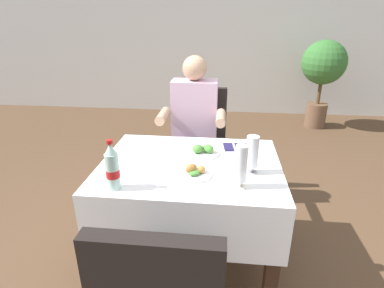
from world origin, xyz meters
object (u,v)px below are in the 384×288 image
object	(u,v)px
main_dining_table	(190,188)
potted_plant_corner	(323,69)
chair_far_diner_seat	(201,140)
seated_diner_far	(194,126)
beer_glass_middle	(252,155)
napkin_cutlery_set	(237,147)
cola_bottle_primary	(112,168)
plate_far_diner	(202,151)
plate_near_camera	(193,172)
beer_glass_left	(241,166)

from	to	relation	value
main_dining_table	potted_plant_corner	size ratio (longest dim) A/B	0.85
chair_far_diner_seat	seated_diner_far	world-z (taller)	seated_diner_far
beer_glass_middle	napkin_cutlery_set	bearing A→B (deg)	100.89
beer_glass_middle	cola_bottle_primary	size ratio (longest dim) A/B	0.82
chair_far_diner_seat	potted_plant_corner	distance (m)	2.63
potted_plant_corner	plate_far_diner	bearing A→B (deg)	-118.07
beer_glass_middle	potted_plant_corner	distance (m)	3.24
chair_far_diner_seat	seated_diner_far	size ratio (longest dim) A/B	0.77
seated_diner_far	cola_bottle_primary	xyz separation A→B (m)	(-0.30, -1.03, 0.13)
potted_plant_corner	plate_near_camera	bearing A→B (deg)	-116.28
main_dining_table	beer_glass_middle	distance (m)	0.46
cola_bottle_primary	potted_plant_corner	bearing A→B (deg)	59.79
napkin_cutlery_set	potted_plant_corner	size ratio (longest dim) A/B	0.16
main_dining_table	plate_near_camera	world-z (taller)	plate_near_camera
chair_far_diner_seat	beer_glass_left	size ratio (longest dim) A/B	4.23
plate_far_diner	napkin_cutlery_set	xyz separation A→B (m)	(0.22, 0.13, -0.01)
plate_far_diner	cola_bottle_primary	world-z (taller)	cola_bottle_primary
plate_far_diner	beer_glass_middle	bearing A→B (deg)	-37.35
main_dining_table	potted_plant_corner	bearing A→B (deg)	62.16
beer_glass_middle	napkin_cutlery_set	xyz separation A→B (m)	(-0.07, 0.35, -0.10)
main_dining_table	beer_glass_left	bearing A→B (deg)	-41.69
beer_glass_left	cola_bottle_primary	bearing A→B (deg)	-172.99
beer_glass_left	napkin_cutlery_set	world-z (taller)	beer_glass_left
seated_diner_far	beer_glass_left	distance (m)	1.02
beer_glass_left	cola_bottle_primary	world-z (taller)	cola_bottle_primary
chair_far_diner_seat	beer_glass_middle	distance (m)	1.00
beer_glass_left	beer_glass_middle	distance (m)	0.18
beer_glass_left	potted_plant_corner	world-z (taller)	potted_plant_corner
cola_bottle_primary	seated_diner_far	bearing A→B (deg)	73.76
seated_diner_far	napkin_cutlery_set	world-z (taller)	seated_diner_far
beer_glass_left	napkin_cutlery_set	size ratio (longest dim) A/B	1.18
main_dining_table	potted_plant_corner	distance (m)	3.32
beer_glass_left	main_dining_table	bearing A→B (deg)	138.31
chair_far_diner_seat	potted_plant_corner	xyz separation A→B (m)	(1.54, 2.11, 0.29)
plate_near_camera	cola_bottle_primary	world-z (taller)	cola_bottle_primary
seated_diner_far	beer_glass_middle	xyz separation A→B (m)	(0.40, -0.79, 0.13)
chair_far_diner_seat	plate_far_diner	world-z (taller)	chair_far_diner_seat
potted_plant_corner	main_dining_table	bearing A→B (deg)	-117.84
plate_near_camera	potted_plant_corner	world-z (taller)	potted_plant_corner
cola_bottle_primary	plate_far_diner	bearing A→B (deg)	48.78
napkin_cutlery_set	potted_plant_corner	world-z (taller)	potted_plant_corner
seated_diner_far	potted_plant_corner	size ratio (longest dim) A/B	1.02
beer_glass_middle	seated_diner_far	bearing A→B (deg)	116.72
seated_diner_far	plate_near_camera	world-z (taller)	seated_diner_far
beer_glass_left	seated_diner_far	bearing A→B (deg)	109.13
seated_diner_far	beer_glass_middle	distance (m)	0.89
chair_far_diner_seat	napkin_cutlery_set	distance (m)	0.64
cola_bottle_primary	potted_plant_corner	world-z (taller)	potted_plant_corner
napkin_cutlery_set	cola_bottle_primary	bearing A→B (deg)	-136.83
plate_far_diner	beer_glass_left	distance (m)	0.46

